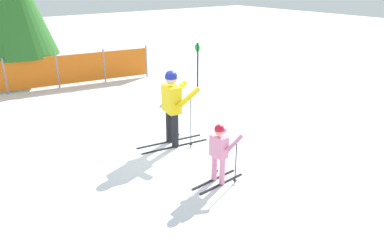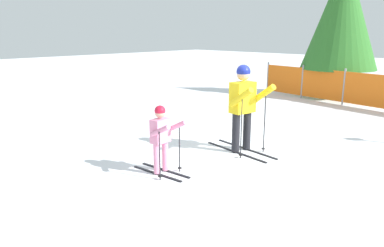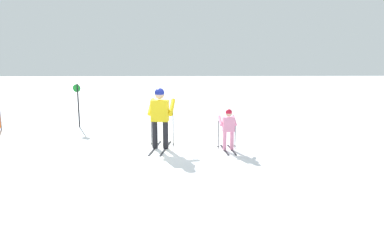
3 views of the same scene
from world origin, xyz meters
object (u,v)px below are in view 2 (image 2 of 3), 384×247
at_px(skier_child, 161,134).
at_px(conifer_far, 343,12).
at_px(skier_adult, 243,101).
at_px(safety_fence, 344,87).

relative_size(skier_child, conifer_far, 0.24).
height_order(skier_adult, safety_fence, skier_adult).
bearing_deg(skier_child, skier_adult, 77.32).
height_order(skier_adult, skier_child, skier_adult).
bearing_deg(conifer_far, safety_fence, -57.30).
bearing_deg(conifer_far, skier_adult, -79.45).
height_order(skier_child, safety_fence, safety_fence).
relative_size(skier_adult, safety_fence, 0.27).
bearing_deg(skier_adult, safety_fence, 103.42).
height_order(skier_child, conifer_far, conifer_far).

